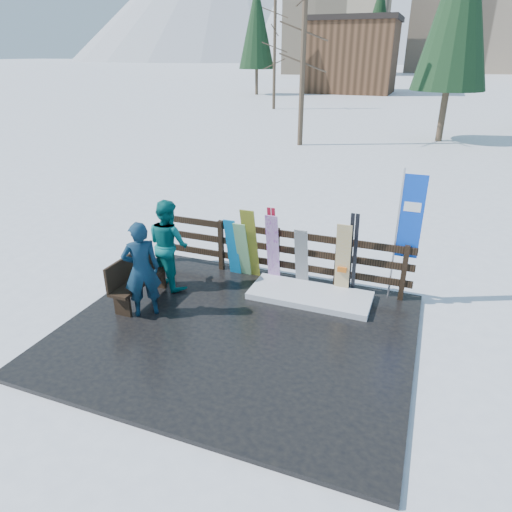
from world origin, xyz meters
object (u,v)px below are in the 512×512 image
at_px(snowboard_1, 242,250).
at_px(rental_flag, 407,222).
at_px(bench, 136,276).
at_px(snowboard_3, 273,249).
at_px(snowboard_5, 343,260).
at_px(snowboard_0, 233,247).
at_px(person_back, 169,244).
at_px(snowboard_4, 301,258).
at_px(snowboard_2, 250,244).
at_px(person_front, 142,270).

height_order(snowboard_1, rental_flag, rental_flag).
height_order(bench, snowboard_3, snowboard_3).
bearing_deg(snowboard_5, bench, -155.70).
relative_size(bench, snowboard_0, 1.10).
distance_m(snowboard_3, person_back, 2.13).
bearing_deg(rental_flag, snowboard_4, -172.01).
distance_m(snowboard_1, person_back, 1.55).
bearing_deg(bench, snowboard_2, 43.96).
xyz_separation_m(snowboard_4, person_back, (-2.56, -0.87, 0.27)).
xyz_separation_m(snowboard_2, rental_flag, (3.04, 0.27, 0.80)).
bearing_deg(snowboard_4, snowboard_5, -0.00).
relative_size(snowboard_1, person_front, 0.73).
distance_m(bench, snowboard_5, 4.04).
xyz_separation_m(bench, rental_flag, (4.76, 1.93, 1.09)).
height_order(snowboard_0, snowboard_1, snowboard_0).
bearing_deg(snowboard_2, snowboard_1, 180.00).
relative_size(snowboard_2, person_back, 0.89).
height_order(snowboard_1, person_front, person_front).
bearing_deg(bench, snowboard_3, 36.77).
distance_m(snowboard_0, snowboard_3, 0.92).
distance_m(bench, person_back, 0.93).
relative_size(snowboard_1, snowboard_2, 0.81).
bearing_deg(rental_flag, person_back, -165.71).
bearing_deg(snowboard_3, rental_flag, 6.06).
bearing_deg(person_back, snowboard_3, -130.07).
bearing_deg(rental_flag, snowboard_2, -174.93).
xyz_separation_m(snowboard_0, rental_flag, (3.45, 0.27, 0.94)).
bearing_deg(rental_flag, snowboard_3, -173.94).
distance_m(snowboard_2, snowboard_5, 1.95).
distance_m(snowboard_3, person_front, 2.73).
bearing_deg(rental_flag, person_front, -151.84).
relative_size(snowboard_0, snowboard_4, 1.01).
height_order(bench, person_back, person_back).
relative_size(snowboard_2, snowboard_3, 1.06).
xyz_separation_m(snowboard_1, snowboard_5, (2.14, -0.00, 0.12)).
height_order(bench, snowboard_2, snowboard_2).
bearing_deg(snowboard_0, person_back, -139.67).
bearing_deg(person_front, snowboard_4, -179.31).
xyz_separation_m(snowboard_0, snowboard_4, (1.53, 0.00, -0.01)).
bearing_deg(person_back, snowboard_2, -123.08).
relative_size(snowboard_5, person_front, 0.85).
bearing_deg(snowboard_2, snowboard_3, -0.00).
xyz_separation_m(snowboard_1, person_back, (-1.25, -0.87, 0.28)).
relative_size(snowboard_3, person_front, 0.86).
distance_m(snowboard_1, snowboard_5, 2.14).
height_order(snowboard_0, person_back, person_back).
xyz_separation_m(snowboard_0, snowboard_1, (0.23, 0.00, -0.02)).
relative_size(snowboard_0, snowboard_2, 0.83).
bearing_deg(snowboard_0, snowboard_3, 0.00).
relative_size(snowboard_0, snowboard_5, 0.89).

